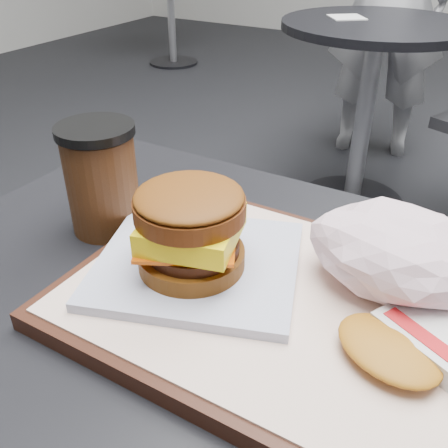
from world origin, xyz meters
TOP-DOWN VIEW (x-y plane):
  - serving_tray at (0.00, 0.04)m, footprint 0.38×0.28m
  - breakfast_sandwich at (-0.08, 0.03)m, footprint 0.24×0.22m
  - hash_brown at (0.12, 0.03)m, footprint 0.13×0.12m
  - crumpled_wrapper at (0.09, 0.11)m, footprint 0.16×0.13m
  - coffee_cup at (-0.23, 0.08)m, footprint 0.08×0.08m
  - neighbor_table at (-0.35, 1.65)m, footprint 0.70×0.70m
  - napkin at (-0.47, 1.66)m, footprint 0.17×0.17m

SIDE VIEW (x-z plane):
  - neighbor_table at x=-0.35m, z-range 0.18..0.93m
  - napkin at x=-0.47m, z-range 0.75..0.75m
  - serving_tray at x=0.00m, z-range 0.77..0.79m
  - hash_brown at x=0.12m, z-range 0.79..0.81m
  - crumpled_wrapper at x=0.09m, z-range 0.79..0.86m
  - breakfast_sandwich at x=-0.08m, z-range 0.78..0.88m
  - coffee_cup at x=-0.23m, z-range 0.77..0.89m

